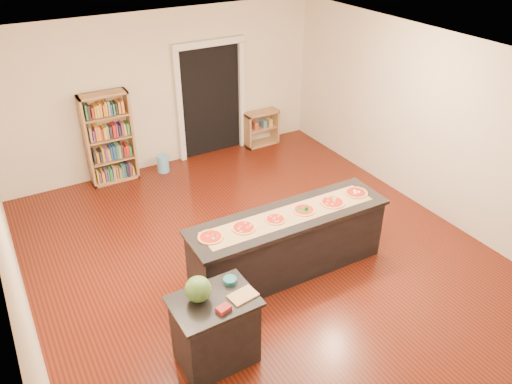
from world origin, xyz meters
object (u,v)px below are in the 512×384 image
waste_bin (163,164)px  watermelon (198,289)px  bookshelf (109,138)px  low_shelf (261,128)px  kitchen_island (288,243)px  side_counter (215,330)px

waste_bin → watermelon: (-1.20, -4.34, 0.84)m
waste_bin → bookshelf: bearing=171.4°
low_shelf → waste_bin: low_shelf is taller
waste_bin → low_shelf: bearing=3.3°
bookshelf → low_shelf: (3.04, -0.01, -0.46)m
watermelon → bookshelf: bearing=85.7°
kitchen_island → waste_bin: (-0.43, 3.54, -0.29)m
side_counter → watermelon: bearing=145.5°
bookshelf → watermelon: (-0.34, -4.47, 0.19)m
kitchen_island → side_counter: (-1.50, -0.89, -0.02)m
side_counter → bookshelf: 4.58m
watermelon → low_shelf: bearing=52.9°
kitchen_island → side_counter: 1.75m
side_counter → low_shelf: size_ratio=1.25×
low_shelf → kitchen_island: bearing=-115.5°
kitchen_island → low_shelf: kitchen_island is taller
bookshelf → side_counter: bearing=-92.6°
side_counter → watermelon: 0.58m
bookshelf → watermelon: bearing=-94.3°
bookshelf → waste_bin: bearing=-8.6°
bookshelf → low_shelf: size_ratio=2.32×
kitchen_island → watermelon: size_ratio=9.99×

